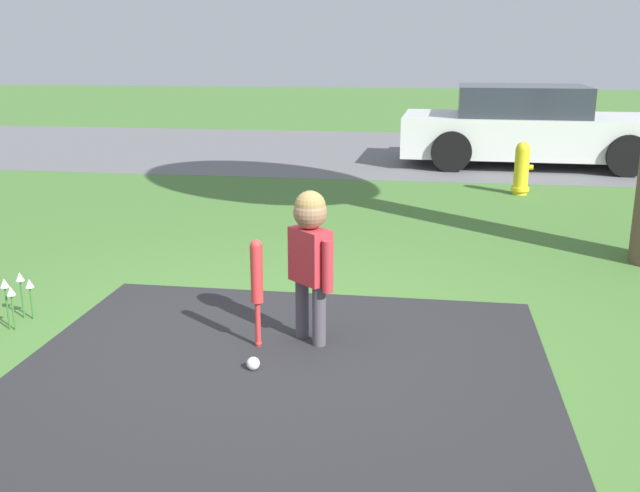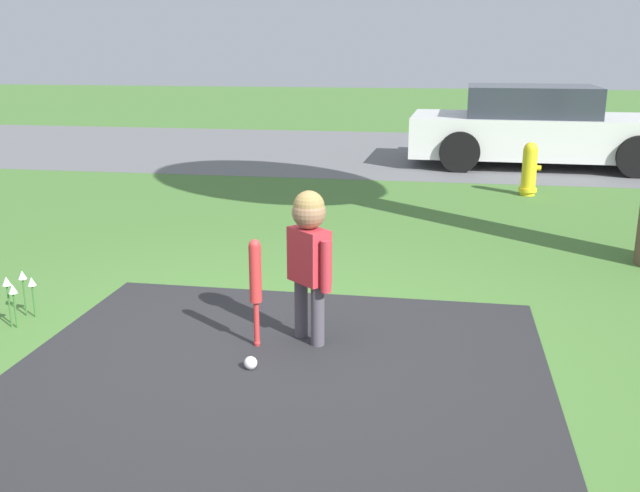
{
  "view_description": "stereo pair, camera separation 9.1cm",
  "coord_description": "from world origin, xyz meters",
  "px_view_note": "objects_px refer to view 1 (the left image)",
  "views": [
    {
      "loc": [
        0.9,
        -4.13,
        1.83
      ],
      "look_at": [
        0.19,
        0.49,
        0.53
      ],
      "focal_mm": 40.0,
      "sensor_mm": 36.0,
      "label": 1
    },
    {
      "loc": [
        0.99,
        -4.11,
        1.83
      ],
      "look_at": [
        0.19,
        0.49,
        0.53
      ],
      "focal_mm": 40.0,
      "sensor_mm": 36.0,
      "label": 2
    }
  ],
  "objects_px": {
    "baseball_bat": "(257,278)",
    "fire_hydrant": "(522,169)",
    "sports_ball": "(253,363)",
    "parked_car": "(530,127)",
    "child": "(310,246)"
  },
  "relations": [
    {
      "from": "baseball_bat",
      "to": "fire_hydrant",
      "type": "bearing_deg",
      "value": 67.25
    },
    {
      "from": "child",
      "to": "parked_car",
      "type": "xyz_separation_m",
      "value": [
        2.29,
        7.65,
        -0.05
      ]
    },
    {
      "from": "child",
      "to": "sports_ball",
      "type": "relative_size",
      "value": 12.53
    },
    {
      "from": "sports_ball",
      "to": "parked_car",
      "type": "bearing_deg",
      "value": 72.56
    },
    {
      "from": "sports_ball",
      "to": "parked_car",
      "type": "xyz_separation_m",
      "value": [
        2.55,
        8.13,
        0.56
      ]
    },
    {
      "from": "fire_hydrant",
      "to": "parked_car",
      "type": "height_order",
      "value": "parked_car"
    },
    {
      "from": "fire_hydrant",
      "to": "parked_car",
      "type": "distance_m",
      "value": 2.57
    },
    {
      "from": "child",
      "to": "sports_ball",
      "type": "bearing_deg",
      "value": -77.64
    },
    {
      "from": "baseball_bat",
      "to": "sports_ball",
      "type": "distance_m",
      "value": 0.54
    },
    {
      "from": "baseball_bat",
      "to": "sports_ball",
      "type": "bearing_deg",
      "value": -81.64
    },
    {
      "from": "child",
      "to": "baseball_bat",
      "type": "height_order",
      "value": "child"
    },
    {
      "from": "sports_ball",
      "to": "fire_hydrant",
      "type": "relative_size",
      "value": 0.12
    },
    {
      "from": "child",
      "to": "parked_car",
      "type": "distance_m",
      "value": 7.99
    },
    {
      "from": "baseball_bat",
      "to": "parked_car",
      "type": "bearing_deg",
      "value": 71.53
    },
    {
      "from": "baseball_bat",
      "to": "fire_hydrant",
      "type": "xyz_separation_m",
      "value": [
        2.21,
        5.26,
        -0.12
      ]
    }
  ]
}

